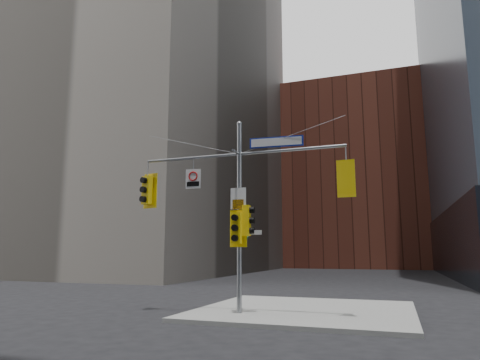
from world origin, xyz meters
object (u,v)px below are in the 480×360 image
Objects in this scene: traffic_light_west_arm at (147,190)px; traffic_light_east_arm at (347,179)px; signal_assembly at (239,195)px; regulatory_sign_arm at (193,178)px; traffic_light_pole_front at (237,228)px; traffic_light_pole_side at (248,221)px; street_sign_blade at (276,142)px.

traffic_light_west_arm is 1.11× the size of traffic_light_east_arm.
traffic_light_east_arm is (3.96, 0.00, 0.38)m from signal_assembly.
signal_assembly is at bearing -4.33° from regulatory_sign_arm.
traffic_light_west_arm is at bearing 3.63° from traffic_light_east_arm.
traffic_light_east_arm is at bearing 3.40° from traffic_light_pole_front.
traffic_light_pole_front is (-0.00, -0.27, -1.24)m from signal_assembly.
traffic_light_west_arm reaches higher than traffic_light_pole_side.
regulatory_sign_arm reaches higher than traffic_light_pole_side.
traffic_light_pole_side is at bearing 1.87° from signal_assembly.
signal_assembly is 3.98m from traffic_light_east_arm.
street_sign_blade is (1.46, 0.27, 3.18)m from traffic_light_pole_front.
regulatory_sign_arm is at bearing 86.44° from traffic_light_pole_side.
traffic_light_east_arm reaches higher than traffic_light_pole_side.
traffic_light_pole_side is at bearing 39.77° from traffic_light_pole_front.
regulatory_sign_arm is (-5.89, -0.02, 0.37)m from traffic_light_east_arm.
traffic_light_west_arm is 4.34m from traffic_light_pole_front.
traffic_light_pole_front is at bearing -12.23° from regulatory_sign_arm.
traffic_light_west_arm is at bearing 175.55° from traffic_light_pole_front.
traffic_light_east_arm is at bearing 11.70° from traffic_light_west_arm.
street_sign_blade is at bearing 3.66° from traffic_light_east_arm.
street_sign_blade reaches higher than traffic_light_pole_side.
signal_assembly is at bearing 87.52° from traffic_light_pole_side.
traffic_light_pole_side is (4.34, -0.00, -1.34)m from traffic_light_west_arm.
traffic_light_east_arm is at bearing -4.73° from regulatory_sign_arm.
traffic_light_west_arm is 1.05× the size of traffic_light_pole_front.
signal_assembly is at bearing 3.73° from traffic_light_east_arm.
regulatory_sign_arm is (-3.38, -0.02, -1.18)m from street_sign_blade.
regulatory_sign_arm is (-2.25, -0.03, 1.72)m from traffic_light_pole_side.
traffic_light_pole_side reaches higher than traffic_light_pole_front.
traffic_light_pole_front is 1.77× the size of regulatory_sign_arm.
traffic_light_pole_front is at bearing 7.58° from traffic_light_east_arm.
traffic_light_west_arm is 0.71× the size of street_sign_blade.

